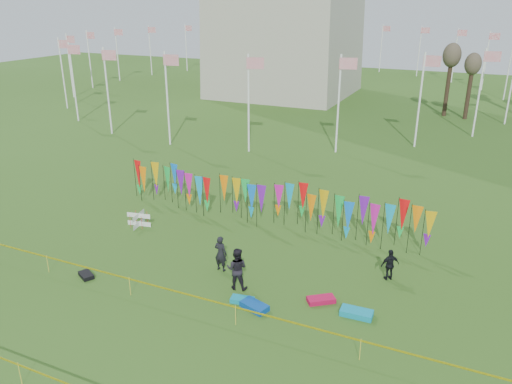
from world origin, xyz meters
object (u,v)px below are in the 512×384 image
at_px(kite_bag_turquoise, 242,300).
at_px(kite_bag_teal, 357,313).
at_px(person_mid, 237,269).
at_px(person_right, 390,265).
at_px(person_left, 221,253).
at_px(kite_bag_black, 86,275).
at_px(box_kite, 139,220).
at_px(kite_bag_red, 321,300).
at_px(kite_bag_blue, 254,306).

xyz_separation_m(kite_bag_turquoise, kite_bag_teal, (4.66, 1.04, 0.03)).
xyz_separation_m(person_mid, person_right, (6.01, 3.54, -0.22)).
bearing_deg(person_left, person_mid, 145.92).
xyz_separation_m(kite_bag_turquoise, kite_bag_black, (-7.48, -1.15, -0.00)).
bearing_deg(box_kite, person_left, -20.24).
relative_size(person_left, kite_bag_turquoise, 1.81).
xyz_separation_m(person_right, kite_bag_black, (-12.80, -5.60, -0.66)).
distance_m(kite_bag_red, kite_bag_teal, 1.64).
xyz_separation_m(box_kite, person_mid, (7.95, -3.52, 0.58)).
bearing_deg(person_left, box_kite, -15.93).
relative_size(box_kite, person_mid, 0.41).
xyz_separation_m(kite_bag_red, kite_bag_teal, (1.61, -0.34, 0.02)).
relative_size(box_kite, kite_bag_red, 0.68).
distance_m(kite_bag_turquoise, kite_bag_red, 3.35).
relative_size(person_right, kite_bag_blue, 1.29).
relative_size(kite_bag_turquoise, kite_bag_teal, 0.75).
xyz_separation_m(box_kite, kite_bag_black, (1.16, -5.58, -0.30)).
height_order(person_mid, kite_bag_turquoise, person_mid).
bearing_deg(kite_bag_red, box_kite, 165.45).
bearing_deg(kite_bag_teal, kite_bag_red, 167.92).
xyz_separation_m(person_right, kite_bag_turquoise, (-5.32, -4.44, -0.66)).
height_order(kite_bag_turquoise, kite_bag_black, kite_bag_turquoise).
xyz_separation_m(person_mid, kite_bag_teal, (5.35, 0.14, -0.85)).
relative_size(box_kite, person_right, 0.53).
bearing_deg(kite_bag_teal, box_kite, 165.74).
distance_m(kite_bag_turquoise, kite_bag_blue, 0.71).
bearing_deg(kite_bag_black, person_left, 30.43).
relative_size(kite_bag_red, kite_bag_black, 1.41).
height_order(person_left, kite_bag_blue, person_left).
distance_m(person_right, kite_bag_turquoise, 6.96).
relative_size(box_kite, kite_bag_black, 0.96).
height_order(box_kite, person_mid, person_mid).
height_order(kite_bag_turquoise, kite_bag_blue, kite_bag_blue).
height_order(kite_bag_turquoise, kite_bag_teal, kite_bag_teal).
height_order(box_kite, kite_bag_turquoise, box_kite).
bearing_deg(kite_bag_blue, kite_bag_turquoise, 161.09).
distance_m(kite_bag_blue, kite_bag_teal, 4.18).
relative_size(kite_bag_turquoise, kite_bag_red, 0.83).
distance_m(box_kite, kite_bag_red, 12.08).
relative_size(kite_bag_turquoise, kite_bag_black, 1.17).
height_order(kite_bag_blue, kite_bag_red, kite_bag_blue).
bearing_deg(person_mid, person_right, -161.66).
bearing_deg(kite_bag_black, kite_bag_red, 13.57).
xyz_separation_m(person_left, kite_bag_turquoise, (2.09, -2.01, -0.78)).
bearing_deg(person_right, kite_bag_red, 15.60).
xyz_separation_m(box_kite, kite_bag_teal, (13.30, -3.38, -0.28)).
relative_size(box_kite, kite_bag_turquoise, 0.82).
bearing_deg(kite_bag_red, kite_bag_blue, -145.76).
xyz_separation_m(person_right, kite_bag_blue, (-4.64, -4.67, -0.63)).
xyz_separation_m(kite_bag_blue, kite_bag_teal, (3.98, 1.27, 0.00)).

